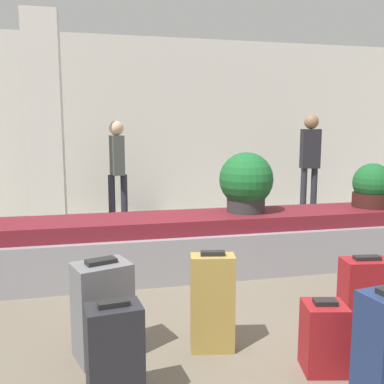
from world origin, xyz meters
The scene contains 13 objects.
ground_plane centered at (0.00, 0.00, 0.00)m, with size 18.00×18.00×0.00m, color #6B6051.
back_wall centered at (0.00, 5.12, 1.60)m, with size 18.00×0.06×3.20m.
carousel centered at (0.00, 1.47, 0.30)m, with size 8.28×0.83×0.62m.
pillar centered at (-1.69, 3.78, 1.60)m, with size 0.49×0.49×3.20m.
suitcase_0 centered at (-0.98, -0.13, 0.33)m, with size 0.43×0.38×0.69m.
suitcase_2 centered at (0.39, -0.61, 0.23)m, with size 0.30×0.29×0.48m.
suitcase_4 centered at (-0.24, -0.20, 0.34)m, with size 0.33×0.22×0.71m.
suitcase_6 centered at (-0.93, -0.66, 0.29)m, with size 0.33×0.24×0.61m.
suitcase_7 centered at (1.04, -0.10, 0.27)m, with size 0.39×0.27×0.56m.
potted_plant_0 centered at (0.63, 1.52, 0.95)m, with size 0.60×0.60×0.66m.
potted_plant_2 centered at (2.18, 1.47, 0.86)m, with size 0.45×0.45×0.52m.
traveler_0 centered at (-0.65, 4.08, 1.00)m, with size 0.31×0.35×1.67m.
traveler_1 centered at (2.68, 3.92, 1.08)m, with size 0.34×0.25×1.79m.
Camera 1 is at (-1.00, -2.92, 1.54)m, focal length 40.00 mm.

